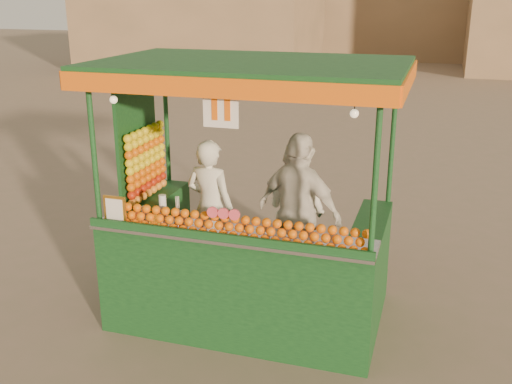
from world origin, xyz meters
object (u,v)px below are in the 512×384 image
(vendor_middle, at_px, (296,210))
(vendor_right, at_px, (299,212))
(vendor_left, at_px, (210,207))
(juice_cart, at_px, (241,241))

(vendor_middle, xyz_separation_m, vendor_right, (0.09, -0.25, 0.08))
(vendor_left, relative_size, vendor_right, 0.91)
(vendor_right, bearing_deg, vendor_left, 15.31)
(juice_cart, bearing_deg, vendor_left, 142.26)
(juice_cart, relative_size, vendor_right, 1.77)
(juice_cart, relative_size, vendor_middle, 1.95)
(vendor_left, distance_m, vendor_middle, 1.00)
(juice_cart, height_order, vendor_right, juice_cart)
(juice_cart, height_order, vendor_middle, juice_cart)
(juice_cart, distance_m, vendor_left, 0.67)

